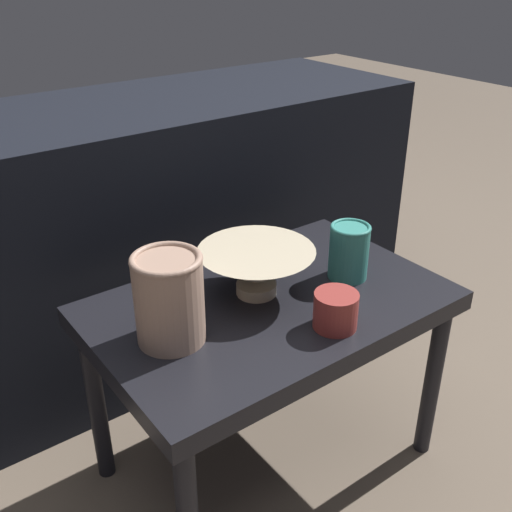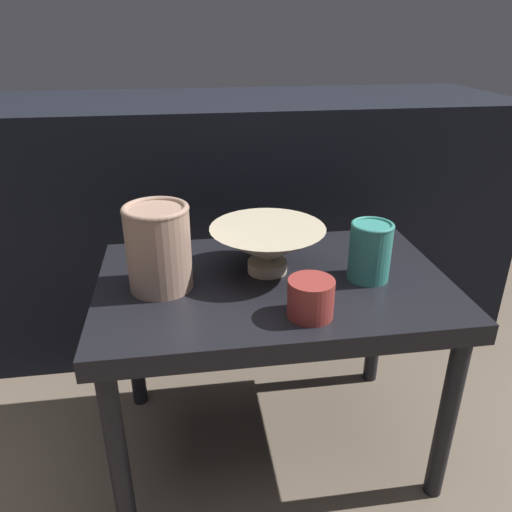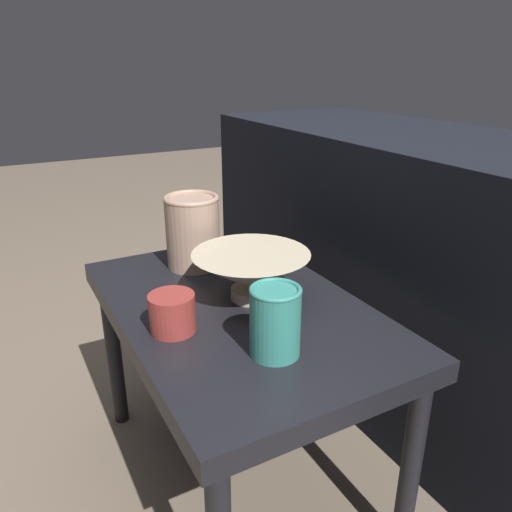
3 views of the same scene
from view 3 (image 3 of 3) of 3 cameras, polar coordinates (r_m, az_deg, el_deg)
The scene contains 7 objects.
ground_plane at distance 1.23m, azimuth -1.89°, elevation -23.54°, with size 8.00×8.00×0.00m, color #6B5B4C.
table at distance 1.00m, azimuth -2.16°, elevation -8.04°, with size 0.69×0.44×0.43m.
couch_backdrop at distance 1.34m, azimuth 20.63°, elevation -2.69°, with size 1.54×0.50×0.70m.
bowl at distance 0.97m, azimuth -0.57°, elevation -1.80°, with size 0.23×0.23×0.10m.
vase_textured_left at distance 1.12m, azimuth -7.39°, elevation 2.91°, with size 0.12×0.12×0.16m.
vase_colorful_right at distance 0.79m, azimuth 2.20°, elevation -7.35°, with size 0.08×0.08×0.12m.
cup at distance 0.88m, azimuth -9.55°, elevation -6.44°, with size 0.08×0.08×0.07m.
Camera 3 is at (0.77, -0.38, 0.87)m, focal length 35.00 mm.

